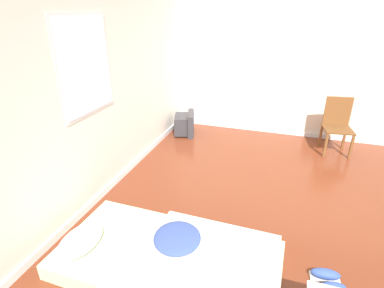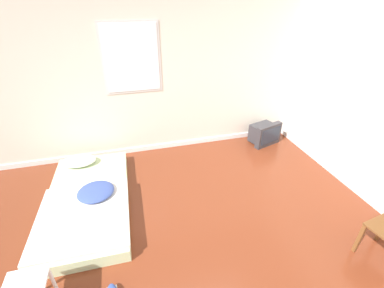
{
  "view_description": "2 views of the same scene",
  "coord_description": "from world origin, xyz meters",
  "px_view_note": "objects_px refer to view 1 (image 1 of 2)",
  "views": [
    {
      "loc": [
        -3.1,
        0.48,
        2.27
      ],
      "look_at": [
        0.44,
        1.64,
        0.57
      ],
      "focal_mm": 28.0,
      "sensor_mm": 36.0,
      "label": 1
    },
    {
      "loc": [
        -0.47,
        -1.59,
        2.53
      ],
      "look_at": [
        0.44,
        1.74,
        0.53
      ],
      "focal_mm": 24.0,
      "sensor_mm": 36.0,
      "label": 2
    }
  ],
  "objects_px": {
    "mattress_bed": "(168,258)",
    "sneaker_pair": "(328,281)",
    "crt_tv": "(185,124)",
    "wooden_chair": "(337,121)"
  },
  "relations": [
    {
      "from": "mattress_bed",
      "to": "sneaker_pair",
      "type": "bearing_deg",
      "value": -80.28
    },
    {
      "from": "crt_tv",
      "to": "wooden_chair",
      "type": "xyz_separation_m",
      "value": [
        0.1,
        -2.68,
        0.32
      ]
    },
    {
      "from": "crt_tv",
      "to": "wooden_chair",
      "type": "bearing_deg",
      "value": -87.93
    },
    {
      "from": "mattress_bed",
      "to": "crt_tv",
      "type": "height_order",
      "value": "crt_tv"
    },
    {
      "from": "wooden_chair",
      "to": "sneaker_pair",
      "type": "relative_size",
      "value": 2.95
    },
    {
      "from": "crt_tv",
      "to": "mattress_bed",
      "type": "bearing_deg",
      "value": -163.38
    },
    {
      "from": "mattress_bed",
      "to": "crt_tv",
      "type": "bearing_deg",
      "value": 16.62
    },
    {
      "from": "mattress_bed",
      "to": "wooden_chair",
      "type": "relative_size",
      "value": 2.27
    },
    {
      "from": "crt_tv",
      "to": "sneaker_pair",
      "type": "relative_size",
      "value": 1.93
    },
    {
      "from": "crt_tv",
      "to": "wooden_chair",
      "type": "distance_m",
      "value": 2.7
    }
  ]
}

